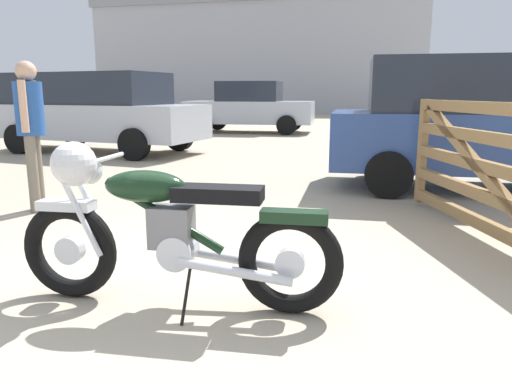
{
  "coord_description": "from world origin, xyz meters",
  "views": [
    {
      "loc": [
        1.3,
        -2.95,
        1.33
      ],
      "look_at": [
        0.47,
        1.07,
        0.47
      ],
      "focal_mm": 33.79,
      "sensor_mm": 36.0,
      "label": 1
    }
  ],
  "objects_px": {
    "timber_gate": "(497,166)",
    "silver_sedan_mid": "(95,110)",
    "dark_sedan_left": "(472,123)",
    "bystander": "(30,121)",
    "pale_sedan_back": "(250,107)",
    "vintage_motorcycle": "(165,230)",
    "blue_hatchback_right": "(51,107)"
  },
  "relations": [
    {
      "from": "bystander",
      "to": "blue_hatchback_right",
      "type": "xyz_separation_m",
      "value": [
        -6.75,
        10.25,
        -0.18
      ]
    },
    {
      "from": "timber_gate",
      "to": "pale_sedan_back",
      "type": "bearing_deg",
      "value": 4.94
    },
    {
      "from": "timber_gate",
      "to": "bystander",
      "type": "xyz_separation_m",
      "value": [
        -4.73,
        0.32,
        0.32
      ]
    },
    {
      "from": "silver_sedan_mid",
      "to": "pale_sedan_back",
      "type": "distance_m",
      "value": 6.36
    },
    {
      "from": "dark_sedan_left",
      "to": "silver_sedan_mid",
      "type": "distance_m",
      "value": 7.79
    },
    {
      "from": "dark_sedan_left",
      "to": "pale_sedan_back",
      "type": "distance_m",
      "value": 10.15
    },
    {
      "from": "vintage_motorcycle",
      "to": "pale_sedan_back",
      "type": "xyz_separation_m",
      "value": [
        -2.35,
        13.19,
        0.34
      ]
    },
    {
      "from": "vintage_motorcycle",
      "to": "pale_sedan_back",
      "type": "height_order",
      "value": "pale_sedan_back"
    },
    {
      "from": "bystander",
      "to": "dark_sedan_left",
      "type": "height_order",
      "value": "dark_sedan_left"
    },
    {
      "from": "timber_gate",
      "to": "blue_hatchback_right",
      "type": "distance_m",
      "value": 15.61
    },
    {
      "from": "timber_gate",
      "to": "blue_hatchback_right",
      "type": "xyz_separation_m",
      "value": [
        -11.48,
        10.58,
        0.13
      ]
    },
    {
      "from": "pale_sedan_back",
      "to": "blue_hatchback_right",
      "type": "relative_size",
      "value": 0.99
    },
    {
      "from": "timber_gate",
      "to": "dark_sedan_left",
      "type": "xyz_separation_m",
      "value": [
        0.34,
        2.63,
        0.21
      ]
    },
    {
      "from": "bystander",
      "to": "dark_sedan_left",
      "type": "distance_m",
      "value": 5.57
    },
    {
      "from": "silver_sedan_mid",
      "to": "blue_hatchback_right",
      "type": "height_order",
      "value": "silver_sedan_mid"
    },
    {
      "from": "vintage_motorcycle",
      "to": "dark_sedan_left",
      "type": "xyz_separation_m",
      "value": [
        2.67,
        4.37,
        0.43
      ]
    },
    {
      "from": "timber_gate",
      "to": "dark_sedan_left",
      "type": "height_order",
      "value": "dark_sedan_left"
    },
    {
      "from": "blue_hatchback_right",
      "to": "dark_sedan_left",
      "type": "bearing_deg",
      "value": 148.74
    },
    {
      "from": "timber_gate",
      "to": "dark_sedan_left",
      "type": "distance_m",
      "value": 2.66
    },
    {
      "from": "bystander",
      "to": "pale_sedan_back",
      "type": "height_order",
      "value": "pale_sedan_back"
    },
    {
      "from": "bystander",
      "to": "silver_sedan_mid",
      "type": "xyz_separation_m",
      "value": [
        -2.18,
        5.17,
        -0.08
      ]
    },
    {
      "from": "dark_sedan_left",
      "to": "blue_hatchback_right",
      "type": "height_order",
      "value": "dark_sedan_left"
    },
    {
      "from": "timber_gate",
      "to": "silver_sedan_mid",
      "type": "bearing_deg",
      "value": 34.23
    },
    {
      "from": "timber_gate",
      "to": "bystander",
      "type": "relative_size",
      "value": 1.48
    },
    {
      "from": "pale_sedan_back",
      "to": "blue_hatchback_right",
      "type": "distance_m",
      "value": 6.85
    },
    {
      "from": "vintage_motorcycle",
      "to": "dark_sedan_left",
      "type": "height_order",
      "value": "dark_sedan_left"
    },
    {
      "from": "bystander",
      "to": "pale_sedan_back",
      "type": "distance_m",
      "value": 11.13
    },
    {
      "from": "timber_gate",
      "to": "bystander",
      "type": "height_order",
      "value": "bystander"
    },
    {
      "from": "dark_sedan_left",
      "to": "pale_sedan_back",
      "type": "xyz_separation_m",
      "value": [
        -5.02,
        8.83,
        -0.08
      ]
    },
    {
      "from": "timber_gate",
      "to": "dark_sedan_left",
      "type": "relative_size",
      "value": 0.63
    },
    {
      "from": "silver_sedan_mid",
      "to": "vintage_motorcycle",
      "type": "bearing_deg",
      "value": -48.13
    },
    {
      "from": "blue_hatchback_right",
      "to": "pale_sedan_back",
      "type": "bearing_deg",
      "value": -170.01
    }
  ]
}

